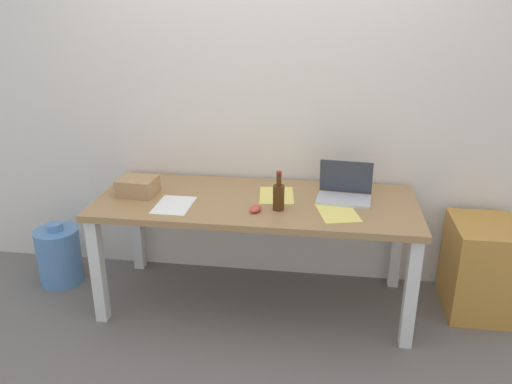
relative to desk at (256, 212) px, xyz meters
The scene contains 12 objects.
ground_plane 0.64m from the desk, ahead, with size 8.00×8.00×0.00m, color slate.
back_wall 0.80m from the desk, 90.00° to the left, with size 5.20×0.08×2.60m, color silver.
desk is the anchor object (origin of this frame).
laptop_right 0.56m from the desk, ahead, with size 0.34×0.25×0.23m.
beer_bottle 0.27m from the desk, 41.85° to the right, with size 0.07×0.07×0.24m.
computer_mouse 0.21m from the desk, 82.94° to the right, with size 0.06×0.10×0.03m, color #D84C38.
cardboard_box 0.76m from the desk, behind, with size 0.23×0.19×0.11m, color tan.
paper_sheet_near_back 0.17m from the desk, 35.85° to the left, with size 0.21×0.30×0.00m, color #F4E06B.
paper_sheet_front_right 0.52m from the desk, 15.16° to the right, with size 0.21×0.30×0.00m, color #F4E06B.
paper_sheet_front_left 0.51m from the desk, 161.47° to the right, with size 0.21×0.30×0.00m, color white.
water_cooler_jug 1.47m from the desk, behind, with size 0.30×0.30×0.44m.
filing_cabinet 1.46m from the desk, ahead, with size 0.40×0.48×0.59m, color #C68938.
Camera 1 is at (0.41, -2.89, 1.90)m, focal length 35.92 mm.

